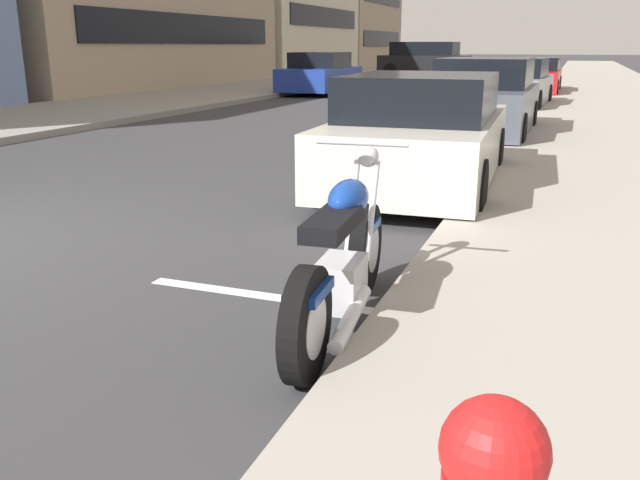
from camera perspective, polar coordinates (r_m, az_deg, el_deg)
The scene contains 11 objects.
sidewalk_near_curb at distance 16.12m, azimuth 25.03°, elevation 9.06°, with size 120.00×4.40×0.14m, color gray.
sidewalk_far_curb at distance 20.03m, azimuth -16.36°, elevation 11.08°, with size 120.00×5.00×0.14m, color gray.
parking_stall_stripe at distance 4.68m, azimuth -2.71°, elevation -5.10°, with size 0.12×2.20×0.01m, color silver.
parked_motorcycle at distance 4.10m, azimuth 1.93°, elevation -1.94°, with size 2.07×0.62×1.12m.
parked_car_at_intersection at distance 8.31m, azimuth 8.66°, elevation 8.94°, with size 4.21×1.97×1.39m.
parked_car_second_in_row at distance 13.30m, azimuth 13.93°, elevation 11.56°, with size 4.06×1.84×1.49m.
parked_car_across_street at distance 19.64m, azimuth 16.31°, elevation 12.68°, with size 4.16×1.99×1.38m.
parked_car_mid_block at distance 25.64m, azimuth 17.95°, elevation 13.23°, with size 4.60×1.81×1.30m.
crossing_truck at distance 38.04m, azimuth 8.98°, elevation 15.14°, with size 2.30×4.90×1.88m.
car_opposite_curb at distance 24.88m, azimuth 0.05°, elevation 14.07°, with size 4.61×2.02×1.47m.
townhouse_mid_block at distance 54.56m, azimuth 0.93°, elevation 19.81°, with size 11.68×8.49×9.84m.
Camera 1 is at (-3.99, -5.30, 1.72)m, focal length 37.16 mm.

